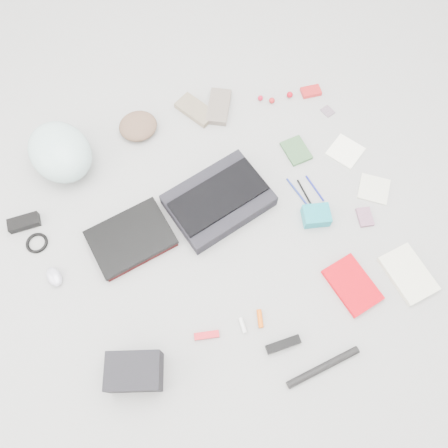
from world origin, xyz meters
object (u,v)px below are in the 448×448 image
object	(u,v)px
book_red	(352,285)
laptop	(131,237)
camera_bag	(135,372)
accordion_wallet	(316,216)
bike_helmet	(60,152)
messenger_bag	(219,200)

from	to	relation	value
book_red	laptop	bearing A→B (deg)	136.62
laptop	camera_bag	xyz separation A→B (m)	(-0.12, -0.51, 0.03)
laptop	book_red	bearing A→B (deg)	-42.39
laptop	accordion_wallet	xyz separation A→B (m)	(0.75, -0.17, -0.00)
book_red	accordion_wallet	bearing A→B (deg)	81.41
laptop	bike_helmet	distance (m)	0.49
camera_bag	accordion_wallet	distance (m)	0.93
book_red	accordion_wallet	xyz separation A→B (m)	(-0.01, 0.32, 0.02)
camera_bag	book_red	size ratio (longest dim) A/B	0.87
bike_helmet	book_red	world-z (taller)	bike_helmet
camera_bag	messenger_bag	bearing A→B (deg)	65.27
accordion_wallet	messenger_bag	bearing A→B (deg)	164.06
bike_helmet	accordion_wallet	world-z (taller)	bike_helmet
bike_helmet	laptop	bearing A→B (deg)	-87.00
camera_bag	laptop	bearing A→B (deg)	95.35
messenger_bag	camera_bag	bearing A→B (deg)	-147.51
accordion_wallet	laptop	bearing A→B (deg)	-179.09
bike_helmet	book_red	distance (m)	1.33
messenger_bag	accordion_wallet	size ratio (longest dim) A/B	3.68
laptop	accordion_wallet	distance (m)	0.77
laptop	accordion_wallet	size ratio (longest dim) A/B	2.91
messenger_bag	camera_bag	distance (m)	0.75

